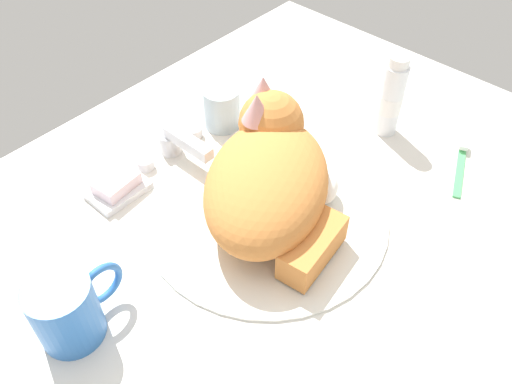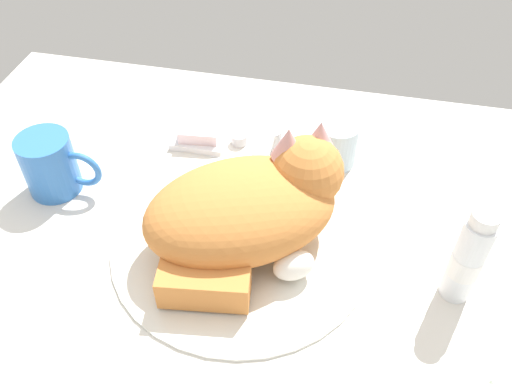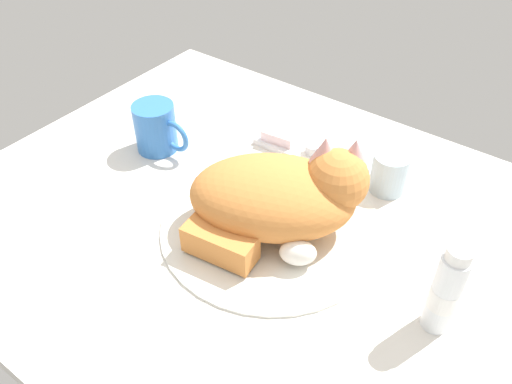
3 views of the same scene
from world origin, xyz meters
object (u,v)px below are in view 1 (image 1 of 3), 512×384
(coffee_mug, at_px, (67,310))
(rinse_cup, at_px, (222,108))
(toothbrush, at_px, (461,165))
(faucet, at_px, (176,144))
(cat, at_px, (270,173))
(soap_bar, at_px, (116,183))
(toothpaste_bottle, at_px, (391,98))

(coffee_mug, distance_m, rinse_cup, 0.44)
(coffee_mug, xyz_separation_m, toothbrush, (0.60, -0.22, -0.04))
(faucet, bearing_deg, cat, -85.46)
(cat, height_order, soap_bar, cat)
(faucet, height_order, rinse_cup, rinse_cup)
(cat, xyz_separation_m, toothbrush, (0.28, -0.17, -0.07))
(cat, bearing_deg, coffee_mug, 172.72)
(faucet, distance_m, rinse_cup, 0.11)
(rinse_cup, distance_m, soap_bar, 0.23)
(faucet, bearing_deg, toothpaste_bottle, -37.29)
(rinse_cup, bearing_deg, faucet, -178.91)
(cat, xyz_separation_m, coffee_mug, (-0.32, 0.04, -0.02))
(cat, bearing_deg, toothbrush, -32.14)
(faucet, height_order, toothbrush, faucet)
(faucet, distance_m, toothbrush, 0.47)
(faucet, relative_size, rinse_cup, 1.84)
(soap_bar, distance_m, toothpaste_bottle, 0.47)
(rinse_cup, relative_size, toothbrush, 0.59)
(rinse_cup, bearing_deg, coffee_mug, -159.86)
(coffee_mug, relative_size, toothbrush, 0.99)
(faucet, height_order, coffee_mug, coffee_mug)
(cat, relative_size, toothpaste_bottle, 2.11)
(cat, height_order, rinse_cup, cat)
(rinse_cup, distance_m, toothbrush, 0.41)
(coffee_mug, relative_size, soap_bar, 1.91)
(toothpaste_bottle, distance_m, toothbrush, 0.16)
(rinse_cup, xyz_separation_m, toothpaste_bottle, (0.18, -0.22, 0.03))
(cat, height_order, toothbrush, cat)
(rinse_cup, bearing_deg, cat, -116.19)
(soap_bar, bearing_deg, coffee_mug, -140.20)
(rinse_cup, height_order, toothbrush, rinse_cup)
(faucet, bearing_deg, toothbrush, -51.26)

